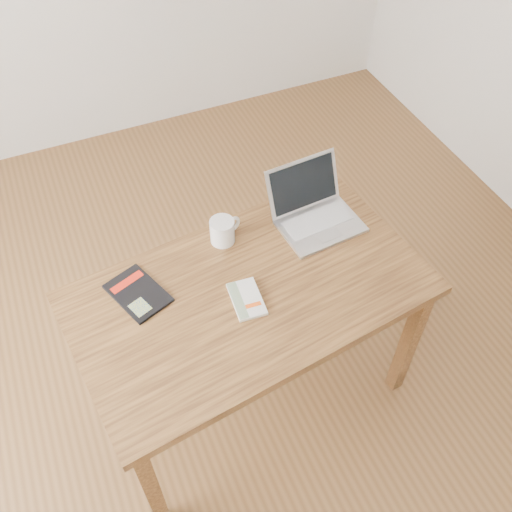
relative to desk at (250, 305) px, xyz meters
name	(u,v)px	position (x,y,z in m)	size (l,w,h in m)	color
room	(169,144)	(-0.18, 0.15, 0.69)	(4.04, 4.04, 2.70)	brown
desk	(250,305)	(0.00, 0.00, 0.00)	(1.35, 0.88, 0.75)	brown
white_guidebook	(247,299)	(-0.03, -0.04, 0.10)	(0.12, 0.18, 0.01)	silver
black_guidebook	(138,293)	(-0.37, 0.14, 0.10)	(0.22, 0.27, 0.01)	black
laptop	(314,211)	(0.37, 0.23, 0.13)	(0.33, 0.32, 0.21)	silver
coffee_mug	(223,230)	(0.00, 0.27, 0.14)	(0.13, 0.09, 0.10)	white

